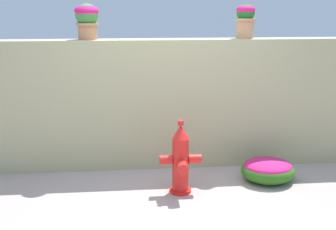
{
  "coord_description": "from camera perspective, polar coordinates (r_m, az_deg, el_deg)",
  "views": [
    {
      "loc": [
        -0.42,
        -3.84,
        2.0
      ],
      "look_at": [
        0.03,
        1.05,
        0.7
      ],
      "focal_mm": 45.43,
      "sensor_mm": 36.0,
      "label": 1
    }
  ],
  "objects": [
    {
      "name": "stone_wall",
      "position": [
        5.26,
        -0.55,
        1.5
      ],
      "size": [
        6.48,
        0.3,
        1.59
      ],
      "primitive_type": "cube",
      "color": "tan",
      "rests_on": "ground"
    },
    {
      "name": "potted_plant_2",
      "position": [
        5.32,
        10.35,
        12.64
      ],
      "size": [
        0.25,
        0.25,
        0.41
      ],
      "color": "tan",
      "rests_on": "stone_wall"
    },
    {
      "name": "ground_plane",
      "position": [
        4.35,
        0.89,
        -12.58
      ],
      "size": [
        24.0,
        24.0,
        0.0
      ],
      "primitive_type": "plane",
      "color": "#A3928D"
    },
    {
      "name": "fire_hydrant",
      "position": [
        4.58,
        1.7,
        -6.15
      ],
      "size": [
        0.45,
        0.36,
        0.81
      ],
      "color": "red",
      "rests_on": "ground"
    },
    {
      "name": "potted_plant_1",
      "position": [
        5.15,
        -10.83,
        12.66
      ],
      "size": [
        0.28,
        0.28,
        0.41
      ],
      "color": "#AE734D",
      "rests_on": "stone_wall"
    },
    {
      "name": "flower_bush_left",
      "position": [
        5.09,
        13.24,
        -7.08
      ],
      "size": [
        0.62,
        0.56,
        0.27
      ],
      "color": "#2D6419",
      "rests_on": "ground"
    }
  ]
}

